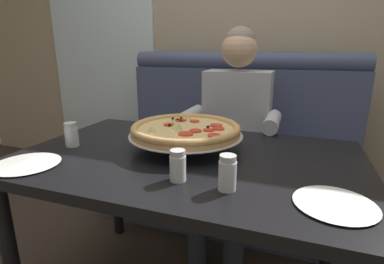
{
  "coord_description": "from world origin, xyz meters",
  "views": [
    {
      "loc": [
        0.39,
        -1.05,
        1.14
      ],
      "look_at": [
        -0.02,
        0.1,
        0.8
      ],
      "focal_mm": 27.45,
      "sensor_mm": 36.0,
      "label": 1
    }
  ],
  "objects_px": {
    "plate_near_left": "(335,202)",
    "patio_chair": "(150,102)",
    "shaker_pepper_flakes": "(72,136)",
    "plate_near_right": "(26,162)",
    "dining_table": "(187,174)",
    "pizza": "(186,130)",
    "shaker_oregano": "(227,175)",
    "diner_main": "(233,125)",
    "shaker_parmesan": "(178,168)",
    "booth_bench": "(232,158)"
  },
  "relations": [
    {
      "from": "plate_near_left",
      "to": "shaker_pepper_flakes",
      "type": "bearing_deg",
      "value": 170.46
    },
    {
      "from": "booth_bench",
      "to": "dining_table",
      "type": "height_order",
      "value": "booth_bench"
    },
    {
      "from": "diner_main",
      "to": "plate_near_left",
      "type": "xyz_separation_m",
      "value": [
        0.46,
        -0.88,
        0.03
      ]
    },
    {
      "from": "plate_near_right",
      "to": "patio_chair",
      "type": "bearing_deg",
      "value": 107.58
    },
    {
      "from": "plate_near_left",
      "to": "dining_table",
      "type": "bearing_deg",
      "value": 155.2
    },
    {
      "from": "dining_table",
      "to": "pizza",
      "type": "relative_size",
      "value": 2.82
    },
    {
      "from": "shaker_pepper_flakes",
      "to": "plate_near_right",
      "type": "height_order",
      "value": "shaker_pepper_flakes"
    },
    {
      "from": "shaker_oregano",
      "to": "booth_bench",
      "type": "bearing_deg",
      "value": 100.91
    },
    {
      "from": "booth_bench",
      "to": "shaker_parmesan",
      "type": "relative_size",
      "value": 16.24
    },
    {
      "from": "diner_main",
      "to": "patio_chair",
      "type": "height_order",
      "value": "diner_main"
    },
    {
      "from": "shaker_pepper_flakes",
      "to": "booth_bench",
      "type": "bearing_deg",
      "value": 61.98
    },
    {
      "from": "shaker_parmesan",
      "to": "patio_chair",
      "type": "distance_m",
      "value": 2.73
    },
    {
      "from": "shaker_pepper_flakes",
      "to": "patio_chair",
      "type": "bearing_deg",
      "value": 109.44
    },
    {
      "from": "dining_table",
      "to": "plate_near_right",
      "type": "xyz_separation_m",
      "value": [
        -0.52,
        -0.3,
        0.09
      ]
    },
    {
      "from": "booth_bench",
      "to": "pizza",
      "type": "bearing_deg",
      "value": -92.57
    },
    {
      "from": "dining_table",
      "to": "patio_chair",
      "type": "bearing_deg",
      "value": 121.22
    },
    {
      "from": "shaker_oregano",
      "to": "plate_near_left",
      "type": "bearing_deg",
      "value": 1.26
    },
    {
      "from": "booth_bench",
      "to": "patio_chair",
      "type": "bearing_deg",
      "value": 136.44
    },
    {
      "from": "dining_table",
      "to": "plate_near_left",
      "type": "xyz_separation_m",
      "value": [
        0.52,
        -0.24,
        0.09
      ]
    },
    {
      "from": "shaker_oregano",
      "to": "patio_chair",
      "type": "xyz_separation_m",
      "value": [
        -1.51,
        2.38,
        -0.26
      ]
    },
    {
      "from": "dining_table",
      "to": "diner_main",
      "type": "relative_size",
      "value": 1.07
    },
    {
      "from": "booth_bench",
      "to": "plate_near_left",
      "type": "bearing_deg",
      "value": -65.51
    },
    {
      "from": "shaker_parmesan",
      "to": "patio_chair",
      "type": "relative_size",
      "value": 0.12
    },
    {
      "from": "dining_table",
      "to": "shaker_parmesan",
      "type": "xyz_separation_m",
      "value": [
        0.06,
        -0.24,
        0.13
      ]
    },
    {
      "from": "booth_bench",
      "to": "pizza",
      "type": "relative_size",
      "value": 3.48
    },
    {
      "from": "shaker_oregano",
      "to": "plate_near_right",
      "type": "relative_size",
      "value": 0.47
    },
    {
      "from": "pizza",
      "to": "plate_near_right",
      "type": "bearing_deg",
      "value": -141.5
    },
    {
      "from": "booth_bench",
      "to": "shaker_parmesan",
      "type": "height_order",
      "value": "booth_bench"
    },
    {
      "from": "pizza",
      "to": "shaker_pepper_flakes",
      "type": "relative_size",
      "value": 4.58
    },
    {
      "from": "diner_main",
      "to": "shaker_parmesan",
      "type": "height_order",
      "value": "diner_main"
    },
    {
      "from": "pizza",
      "to": "patio_chair",
      "type": "relative_size",
      "value": 0.56
    },
    {
      "from": "shaker_pepper_flakes",
      "to": "plate_near_right",
      "type": "bearing_deg",
      "value": -90.97
    },
    {
      "from": "plate_near_left",
      "to": "pizza",
      "type": "bearing_deg",
      "value": 150.06
    },
    {
      "from": "dining_table",
      "to": "shaker_pepper_flakes",
      "type": "distance_m",
      "value": 0.54
    },
    {
      "from": "booth_bench",
      "to": "pizza",
      "type": "distance_m",
      "value": 0.92
    },
    {
      "from": "diner_main",
      "to": "plate_near_left",
      "type": "bearing_deg",
      "value": -62.07
    },
    {
      "from": "shaker_pepper_flakes",
      "to": "plate_near_left",
      "type": "distance_m",
      "value": 1.05
    },
    {
      "from": "booth_bench",
      "to": "plate_near_right",
      "type": "height_order",
      "value": "booth_bench"
    },
    {
      "from": "diner_main",
      "to": "patio_chair",
      "type": "distance_m",
      "value": 2.02
    },
    {
      "from": "shaker_oregano",
      "to": "patio_chair",
      "type": "relative_size",
      "value": 0.13
    },
    {
      "from": "dining_table",
      "to": "patio_chair",
      "type": "relative_size",
      "value": 1.59
    },
    {
      "from": "shaker_oregano",
      "to": "shaker_parmesan",
      "type": "relative_size",
      "value": 1.07
    },
    {
      "from": "shaker_parmesan",
      "to": "plate_near_left",
      "type": "height_order",
      "value": "shaker_parmesan"
    },
    {
      "from": "booth_bench",
      "to": "shaker_pepper_flakes",
      "type": "height_order",
      "value": "booth_bench"
    },
    {
      "from": "dining_table",
      "to": "pizza",
      "type": "height_order",
      "value": "pizza"
    },
    {
      "from": "booth_bench",
      "to": "plate_near_right",
      "type": "relative_size",
      "value": 7.07
    },
    {
      "from": "pizza",
      "to": "plate_near_left",
      "type": "distance_m",
      "value": 0.65
    },
    {
      "from": "dining_table",
      "to": "shaker_parmesan",
      "type": "distance_m",
      "value": 0.27
    },
    {
      "from": "shaker_oregano",
      "to": "plate_near_right",
      "type": "bearing_deg",
      "value": -175.66
    },
    {
      "from": "plate_near_left",
      "to": "patio_chair",
      "type": "height_order",
      "value": "patio_chair"
    }
  ]
}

